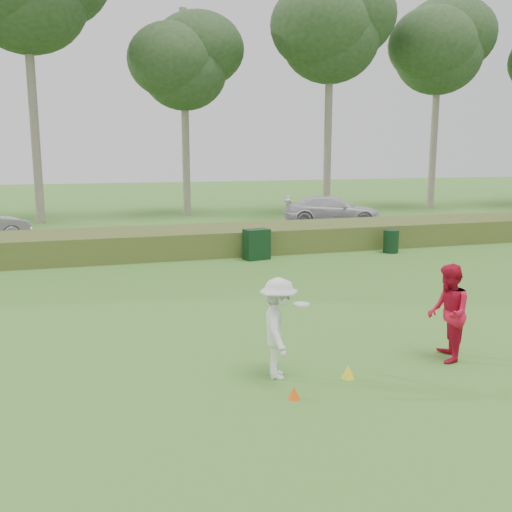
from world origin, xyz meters
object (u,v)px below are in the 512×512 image
object	(u,v)px
player_red	(448,313)
player_white	(279,328)
utility_cabinet	(257,244)
car_right	(332,210)
cone_yellow	(348,371)
trash_bin	(391,241)
cone_orange	(294,393)

from	to	relation	value
player_red	player_white	bearing A→B (deg)	-67.52
utility_cabinet	car_right	bearing A→B (deg)	39.66
player_red	cone_yellow	world-z (taller)	player_red
cone_yellow	trash_bin	bearing A→B (deg)	56.78
utility_cabinet	car_right	xyz separation A→B (m)	(6.34, 7.66, 0.24)
cone_orange	car_right	world-z (taller)	car_right
player_red	car_right	size ratio (longest dim) A/B	0.36
car_right	cone_orange	bearing A→B (deg)	174.86
trash_bin	car_right	world-z (taller)	car_right
trash_bin	cone_yellow	bearing A→B (deg)	-123.22
player_red	car_right	xyz separation A→B (m)	(5.88, 17.96, -0.12)
player_red	car_right	distance (m)	18.90
player_white	car_right	distance (m)	19.99
player_red	cone_orange	xyz separation A→B (m)	(-3.23, -0.76, -0.78)
utility_cabinet	trash_bin	xyz separation A→B (m)	(5.17, -0.19, -0.11)
player_white	car_right	world-z (taller)	player_white
player_white	trash_bin	world-z (taller)	player_white
car_right	utility_cabinet	bearing A→B (deg)	161.19
player_white	car_right	bearing A→B (deg)	-12.51
player_white	cone_orange	xyz separation A→B (m)	(-0.05, -0.90, -0.75)
player_white	cone_yellow	distance (m)	1.38
cone_orange	utility_cabinet	size ratio (longest dim) A/B	0.20
cone_yellow	trash_bin	world-z (taller)	trash_bin
player_white	utility_cabinet	xyz separation A→B (m)	(2.72, 10.16, -0.32)
utility_cabinet	cone_orange	bearing A→B (deg)	-114.78
cone_orange	cone_yellow	bearing A→B (deg)	23.30
cone_yellow	car_right	xyz separation A→B (m)	(7.96, 18.22, 0.65)
cone_yellow	player_red	bearing A→B (deg)	7.17
player_red	utility_cabinet	distance (m)	10.31
trash_bin	utility_cabinet	bearing A→B (deg)	177.92
player_red	cone_yellow	size ratio (longest dim) A/B	7.52
player_red	cone_orange	size ratio (longest dim) A/B	8.51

